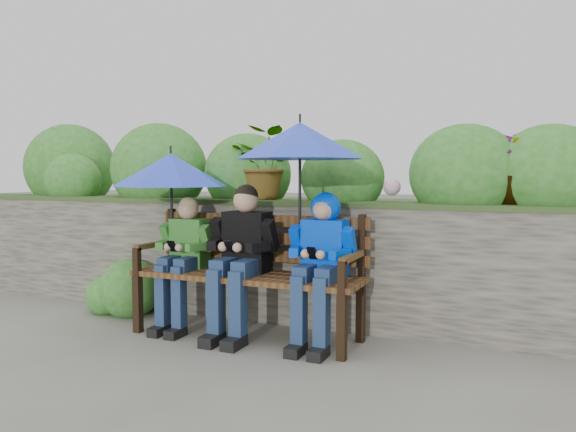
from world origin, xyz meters
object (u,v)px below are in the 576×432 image
at_px(umbrella_right, 300,141).
at_px(boy_right, 321,254).
at_px(umbrella_left, 171,170).
at_px(boy_middle, 241,252).
at_px(park_bench, 251,265).
at_px(boy_left, 183,254).

bearing_deg(umbrella_right, boy_right, -14.82).
xyz_separation_m(umbrella_left, umbrella_right, (1.12, 0.03, 0.21)).
bearing_deg(umbrella_left, boy_middle, -3.56).
bearing_deg(umbrella_left, park_bench, 3.92).
bearing_deg(park_bench, umbrella_left, -176.08).
relative_size(boy_left, boy_middle, 0.91).
bearing_deg(boy_right, boy_middle, -178.41).
relative_size(park_bench, umbrella_right, 1.88).
xyz_separation_m(boy_left, boy_right, (1.17, 0.01, 0.06)).
bearing_deg(umbrella_right, boy_middle, -171.72).
height_order(park_bench, boy_right, boy_right).
distance_m(boy_middle, umbrella_left, 0.91).
height_order(boy_left, umbrella_left, umbrella_left).
bearing_deg(umbrella_right, boy_left, -176.75).
bearing_deg(park_bench, boy_middle, -112.86).
height_order(boy_middle, umbrella_left, umbrella_left).
xyz_separation_m(boy_middle, boy_right, (0.64, 0.02, 0.02)).
bearing_deg(boy_left, boy_right, 0.35).
xyz_separation_m(boy_left, boy_middle, (0.53, -0.01, 0.04)).
relative_size(boy_left, boy_right, 0.95).
relative_size(boy_middle, umbrella_right, 1.22).
relative_size(boy_left, umbrella_left, 1.15).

